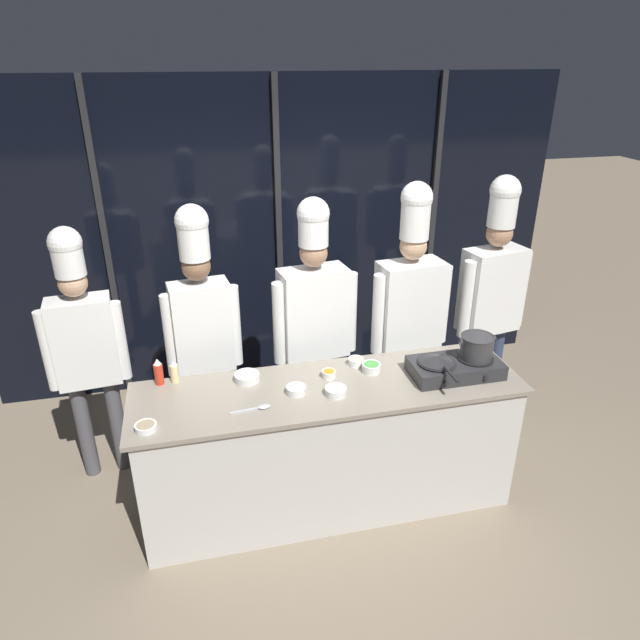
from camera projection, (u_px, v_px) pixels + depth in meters
name	position (u px, v px, depth m)	size (l,w,h in m)	color
ground_plane	(328.00, 500.00, 3.98)	(24.00, 24.00, 0.00)	#7F705B
window_wall_back	(278.00, 238.00, 5.03)	(5.06, 0.09, 2.70)	black
demo_counter	(329.00, 446.00, 3.78)	(2.48, 0.68, 0.93)	beige
portable_stove	(455.00, 367.00, 3.70)	(0.59, 0.32, 0.11)	#28282B
frying_pan	(437.00, 360.00, 3.64)	(0.25, 0.43, 0.04)	#232326
stock_pot	(477.00, 346.00, 3.67)	(0.24, 0.22, 0.15)	#333335
squeeze_bottle_oil	(174.00, 372.00, 3.61)	(0.05, 0.05, 0.15)	beige
squeeze_bottle_chili	(159.00, 372.00, 3.58)	(0.06, 0.06, 0.18)	red
prep_bowl_noodles	(336.00, 391.00, 3.49)	(0.14, 0.14, 0.05)	white
prep_bowl_bean_sprouts	(247.00, 377.00, 3.64)	(0.16, 0.16, 0.05)	white
prep_bowl_scallions	(371.00, 367.00, 3.74)	(0.13, 0.13, 0.06)	white
prep_bowl_rice	(296.00, 389.00, 3.51)	(0.13, 0.13, 0.05)	white
prep_bowl_mushrooms	(146.00, 427.00, 3.17)	(0.12, 0.12, 0.04)	white
prep_bowl_carrots	(329.00, 374.00, 3.68)	(0.09, 0.09, 0.05)	white
prep_bowl_shrimp	(356.00, 361.00, 3.83)	(0.11, 0.11, 0.05)	white
serving_spoon_slotted	(259.00, 408.00, 3.36)	(0.24, 0.06, 0.02)	#B2B5BA
chef_head	(84.00, 340.00, 3.82)	(0.53, 0.25, 1.87)	#4C4C51
chef_sous	(202.00, 322.00, 3.90)	(0.52, 0.26, 1.98)	#232326
chef_line	(314.00, 315.00, 4.08)	(0.63, 0.31, 1.98)	#4C4C51
chef_pastry	(409.00, 304.00, 4.20)	(0.62, 0.30, 2.05)	#4C4C51
chef_apprentice	(492.00, 289.00, 4.43)	(0.61, 0.32, 2.04)	#2D3856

